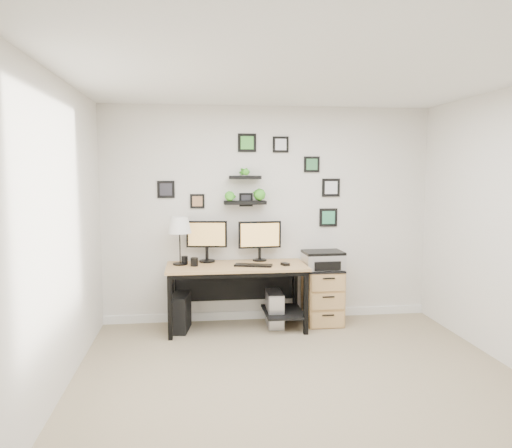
{
  "coord_description": "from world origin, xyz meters",
  "views": [
    {
      "loc": [
        -0.91,
        -3.99,
        1.83
      ],
      "look_at": [
        -0.18,
        1.83,
        1.2
      ],
      "focal_mm": 35.0,
      "sensor_mm": 36.0,
      "label": 1
    }
  ],
  "objects": [
    {
      "name": "mouse",
      "position": [
        0.12,
        1.54,
        0.77
      ],
      "size": [
        0.1,
        0.12,
        0.03
      ],
      "primitive_type": "cube",
      "rotation": [
        0.0,
        0.0,
        0.38
      ],
      "color": "black",
      "rests_on": "desk"
    },
    {
      "name": "room",
      "position": [
        0.0,
        1.98,
        0.05
      ],
      "size": [
        4.0,
        4.0,
        4.0
      ],
      "color": "tan",
      "rests_on": "ground"
    },
    {
      "name": "pc_tower_black",
      "position": [
        -1.08,
        1.65,
        0.21
      ],
      "size": [
        0.25,
        0.44,
        0.42
      ],
      "primitive_type": "cube",
      "rotation": [
        0.0,
        0.0,
        -0.16
      ],
      "color": "black",
      "rests_on": "ground"
    },
    {
      "name": "file_cabinet",
      "position": [
        0.62,
        1.72,
        0.34
      ],
      "size": [
        0.43,
        0.53,
        0.67
      ],
      "color": "tan",
      "rests_on": "ground"
    },
    {
      "name": "wall_decor",
      "position": [
        -0.22,
        1.93,
        1.66
      ],
      "size": [
        2.22,
        0.18,
        1.13
      ],
      "color": "black",
      "rests_on": "ground"
    },
    {
      "name": "pen_cup",
      "position": [
        -1.02,
        1.75,
        0.8
      ],
      "size": [
        0.07,
        0.07,
        0.1
      ],
      "primitive_type": "cylinder",
      "color": "black",
      "rests_on": "desk"
    },
    {
      "name": "monitor_left",
      "position": [
        -0.76,
        1.86,
        1.04
      ],
      "size": [
        0.48,
        0.21,
        0.49
      ],
      "color": "black",
      "rests_on": "desk"
    },
    {
      "name": "pc_tower_grey",
      "position": [
        0.02,
        1.68,
        0.2
      ],
      "size": [
        0.2,
        0.42,
        0.41
      ],
      "color": "gray",
      "rests_on": "ground"
    },
    {
      "name": "mug",
      "position": [
        -0.91,
        1.63,
        0.8
      ],
      "size": [
        0.09,
        0.09,
        0.1
      ],
      "primitive_type": "cylinder",
      "color": "black",
      "rests_on": "desk"
    },
    {
      "name": "table_lamp",
      "position": [
        -1.07,
        1.74,
        1.2
      ],
      "size": [
        0.27,
        0.27,
        0.55
      ],
      "color": "black",
      "rests_on": "desk"
    },
    {
      "name": "desk",
      "position": [
        -0.39,
        1.67,
        0.63
      ],
      "size": [
        1.6,
        0.7,
        0.75
      ],
      "color": "tan",
      "rests_on": "ground"
    },
    {
      "name": "keyboard",
      "position": [
        -0.25,
        1.54,
        0.76
      ],
      "size": [
        0.44,
        0.25,
        0.02
      ],
      "primitive_type": "cube",
      "rotation": [
        0.0,
        0.0,
        -0.28
      ],
      "color": "black",
      "rests_on": "desk"
    },
    {
      "name": "printer",
      "position": [
        0.61,
        1.69,
        0.78
      ],
      "size": [
        0.47,
        0.39,
        0.21
      ],
      "color": "silver",
      "rests_on": "file_cabinet"
    },
    {
      "name": "monitor_right",
      "position": [
        -0.13,
        1.86,
        1.03
      ],
      "size": [
        0.52,
        0.18,
        0.48
      ],
      "color": "black",
      "rests_on": "desk"
    }
  ]
}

